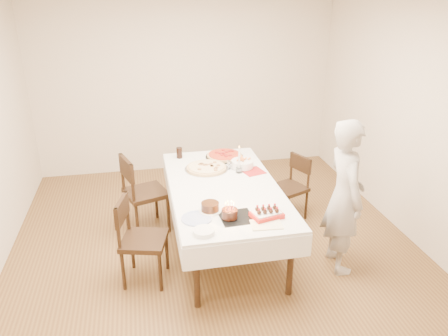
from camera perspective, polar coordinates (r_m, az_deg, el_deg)
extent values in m
plane|color=#56371D|center=(4.93, -0.94, -10.87)|extent=(5.00, 5.00, 0.00)
cube|color=beige|center=(6.71, -5.02, 10.95)|extent=(4.50, 0.04, 2.70)
cube|color=beige|center=(2.19, 11.49, -17.18)|extent=(4.50, 0.04, 2.70)
cube|color=beige|center=(5.20, 24.25, 5.39)|extent=(0.04, 5.00, 2.70)
cube|color=white|center=(4.84, 0.00, -6.34)|extent=(1.79, 2.40, 0.75)
imported|color=#AFAAA5|center=(4.48, 15.44, -3.64)|extent=(0.41, 0.60, 1.60)
cylinder|color=beige|center=(5.06, -2.31, 0.04)|extent=(0.59, 0.59, 0.04)
cylinder|color=red|center=(5.41, 0.05, 1.65)|extent=(0.52, 0.52, 0.04)
cube|color=#B21E1E|center=(5.02, 3.82, -0.47)|extent=(0.29, 0.29, 0.01)
cylinder|color=white|center=(5.10, 2.41, 0.56)|extent=(0.32, 0.32, 0.08)
cylinder|color=white|center=(4.92, 1.99, 1.18)|extent=(0.09, 0.09, 0.33)
cylinder|color=black|center=(5.40, -5.85, 1.99)|extent=(0.09, 0.09, 0.13)
cylinder|color=#341B0D|center=(4.14, -1.83, -5.12)|extent=(0.27, 0.27, 0.09)
cube|color=black|center=(4.06, 1.65, -6.49)|extent=(0.32, 0.32, 0.01)
cylinder|color=#381A0F|center=(4.00, 0.74, -5.54)|extent=(0.18, 0.18, 0.15)
cube|color=beige|center=(3.96, 5.54, -7.43)|extent=(0.29, 0.21, 0.02)
cylinder|color=white|center=(3.81, -2.66, -8.29)|extent=(0.24, 0.24, 0.04)
cylinder|color=white|center=(4.04, -3.57, -6.58)|extent=(0.34, 0.34, 0.01)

